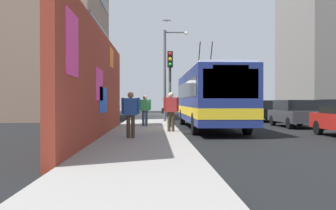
{
  "coord_description": "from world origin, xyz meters",
  "views": [
    {
      "loc": [
        -18.52,
        1.19,
        1.49
      ],
      "look_at": [
        1.44,
        0.42,
        1.3
      ],
      "focal_mm": 39.17,
      "sensor_mm": 36.0,
      "label": 1
    }
  ],
  "objects_px": {
    "parked_car_dark_gray": "(295,113)",
    "pedestrian_midblock": "(145,108)",
    "city_bus": "(209,97)",
    "traffic_light": "(170,76)",
    "pedestrian_near_wall": "(131,111)",
    "pedestrian_at_curb": "(171,108)",
    "street_lamp": "(168,69)",
    "parked_car_black": "(263,110)"
  },
  "relations": [
    {
      "from": "pedestrian_at_curb",
      "to": "city_bus",
      "type": "bearing_deg",
      "value": -33.27
    },
    {
      "from": "parked_car_dark_gray",
      "to": "parked_car_black",
      "type": "xyz_separation_m",
      "value": [
        6.33,
        0.0,
        0.0
      ]
    },
    {
      "from": "city_bus",
      "to": "pedestrian_midblock",
      "type": "xyz_separation_m",
      "value": [
        0.25,
        3.49,
        -0.62
      ]
    },
    {
      "from": "city_bus",
      "to": "street_lamp",
      "type": "height_order",
      "value": "street_lamp"
    },
    {
      "from": "city_bus",
      "to": "pedestrian_near_wall",
      "type": "distance_m",
      "value": 7.43
    },
    {
      "from": "parked_car_black",
      "to": "traffic_light",
      "type": "xyz_separation_m",
      "value": [
        -8.15,
        7.35,
        2.01
      ]
    },
    {
      "from": "pedestrian_at_curb",
      "to": "street_lamp",
      "type": "height_order",
      "value": "street_lamp"
    },
    {
      "from": "parked_car_dark_gray",
      "to": "street_lamp",
      "type": "bearing_deg",
      "value": 60.91
    },
    {
      "from": "city_bus",
      "to": "pedestrian_midblock",
      "type": "relative_size",
      "value": 6.77
    },
    {
      "from": "city_bus",
      "to": "pedestrian_at_curb",
      "type": "height_order",
      "value": "city_bus"
    },
    {
      "from": "parked_car_black",
      "to": "pedestrian_midblock",
      "type": "xyz_separation_m",
      "value": [
        -7.25,
        8.69,
        0.3
      ]
    },
    {
      "from": "city_bus",
      "to": "parked_car_black",
      "type": "xyz_separation_m",
      "value": [
        7.5,
        -5.2,
        -0.92
      ]
    },
    {
      "from": "parked_car_dark_gray",
      "to": "pedestrian_near_wall",
      "type": "distance_m",
      "value": 11.75
    },
    {
      "from": "pedestrian_near_wall",
      "to": "street_lamp",
      "type": "distance_m",
      "value": 11.96
    },
    {
      "from": "city_bus",
      "to": "traffic_light",
      "type": "height_order",
      "value": "city_bus"
    },
    {
      "from": "pedestrian_midblock",
      "to": "parked_car_dark_gray",
      "type": "bearing_deg",
      "value": -83.97
    },
    {
      "from": "city_bus",
      "to": "traffic_light",
      "type": "relative_size",
      "value": 2.85
    },
    {
      "from": "city_bus",
      "to": "pedestrian_at_curb",
      "type": "bearing_deg",
      "value": 146.73
    },
    {
      "from": "street_lamp",
      "to": "pedestrian_near_wall",
      "type": "bearing_deg",
      "value": 171.18
    },
    {
      "from": "parked_car_dark_gray",
      "to": "pedestrian_near_wall",
      "type": "bearing_deg",
      "value": 129.65
    },
    {
      "from": "city_bus",
      "to": "parked_car_dark_gray",
      "type": "relative_size",
      "value": 2.66
    },
    {
      "from": "pedestrian_at_curb",
      "to": "street_lamp",
      "type": "distance_m",
      "value": 8.99
    },
    {
      "from": "pedestrian_near_wall",
      "to": "traffic_light",
      "type": "relative_size",
      "value": 0.42
    },
    {
      "from": "parked_car_black",
      "to": "pedestrian_midblock",
      "type": "distance_m",
      "value": 11.32
    },
    {
      "from": "city_bus",
      "to": "pedestrian_midblock",
      "type": "bearing_deg",
      "value": 85.83
    },
    {
      "from": "parked_car_black",
      "to": "parked_car_dark_gray",
      "type": "bearing_deg",
      "value": 180.0
    },
    {
      "from": "parked_car_black",
      "to": "traffic_light",
      "type": "distance_m",
      "value": 11.16
    },
    {
      "from": "street_lamp",
      "to": "traffic_light",
      "type": "bearing_deg",
      "value": 179.08
    },
    {
      "from": "parked_car_dark_gray",
      "to": "pedestrian_at_curb",
      "type": "relative_size",
      "value": 2.43
    },
    {
      "from": "parked_car_dark_gray",
      "to": "pedestrian_midblock",
      "type": "relative_size",
      "value": 2.54
    },
    {
      "from": "parked_car_black",
      "to": "street_lamp",
      "type": "relative_size",
      "value": 0.73
    },
    {
      "from": "city_bus",
      "to": "street_lamp",
      "type": "relative_size",
      "value": 1.82
    },
    {
      "from": "parked_car_black",
      "to": "pedestrian_near_wall",
      "type": "distance_m",
      "value": 16.52
    },
    {
      "from": "pedestrian_at_curb",
      "to": "pedestrian_midblock",
      "type": "bearing_deg",
      "value": 18.85
    },
    {
      "from": "city_bus",
      "to": "pedestrian_at_curb",
      "type": "distance_m",
      "value": 4.12
    },
    {
      "from": "traffic_light",
      "to": "pedestrian_near_wall",
      "type": "bearing_deg",
      "value": 163.35
    },
    {
      "from": "pedestrian_at_curb",
      "to": "traffic_light",
      "type": "bearing_deg",
      "value": -1.82
    },
    {
      "from": "city_bus",
      "to": "parked_car_dark_gray",
      "type": "distance_m",
      "value": 5.41
    },
    {
      "from": "pedestrian_near_wall",
      "to": "parked_car_dark_gray",
      "type": "bearing_deg",
      "value": -50.35
    },
    {
      "from": "pedestrian_near_wall",
      "to": "street_lamp",
      "type": "bearing_deg",
      "value": -8.82
    },
    {
      "from": "parked_car_black",
      "to": "pedestrian_near_wall",
      "type": "relative_size",
      "value": 2.69
    },
    {
      "from": "traffic_light",
      "to": "city_bus",
      "type": "bearing_deg",
      "value": -73.12
    }
  ]
}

